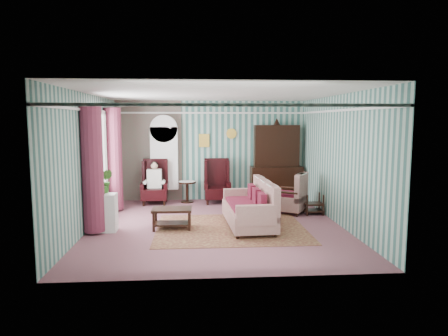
{
  "coord_description": "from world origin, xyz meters",
  "views": [
    {
      "loc": [
        -0.45,
        -8.68,
        2.33
      ],
      "look_at": [
        0.21,
        0.6,
        1.22
      ],
      "focal_mm": 32.0,
      "sensor_mm": 36.0,
      "label": 1
    }
  ],
  "objects": [
    {
      "name": "plant_stand",
      "position": [
        -2.4,
        -0.3,
        0.4
      ],
      "size": [
        0.55,
        0.35,
        0.8
      ],
      "primitive_type": "cube",
      "color": "silver",
      "rests_on": "floor"
    },
    {
      "name": "coffee_table",
      "position": [
        -0.97,
        -0.2,
        0.22
      ],
      "size": [
        0.85,
        0.55,
        0.45
      ],
      "primitive_type": "cube",
      "rotation": [
        0.0,
        0.0,
        -0.01
      ],
      "color": "black",
      "rests_on": "floor"
    },
    {
      "name": "potted_plant_a",
      "position": [
        -2.48,
        -0.39,
        1.0
      ],
      "size": [
        0.46,
        0.43,
        0.4
      ],
      "primitive_type": "imported",
      "rotation": [
        0.0,
        0.0,
        -0.4
      ],
      "color": "#1E571B",
      "rests_on": "plant_stand"
    },
    {
      "name": "round_side_table",
      "position": [
        -0.7,
        2.6,
        0.3
      ],
      "size": [
        0.5,
        0.5,
        0.6
      ],
      "primitive_type": "cylinder",
      "color": "black",
      "rests_on": "floor"
    },
    {
      "name": "potted_plant_c",
      "position": [
        -2.43,
        -0.24,
        1.01
      ],
      "size": [
        0.29,
        0.29,
        0.41
      ],
      "primitive_type": "imported",
      "rotation": [
        0.0,
        0.0,
        0.32
      ],
      "color": "#1B4816",
      "rests_on": "plant_stand"
    },
    {
      "name": "seated_woman",
      "position": [
        -1.6,
        2.45,
        0.59
      ],
      "size": [
        0.44,
        0.4,
        1.18
      ],
      "primitive_type": null,
      "color": "white",
      "rests_on": "floor"
    },
    {
      "name": "room_shell",
      "position": [
        -0.62,
        0.18,
        2.01
      ],
      "size": [
        5.53,
        6.02,
        2.91
      ],
      "color": "#3B6C63",
      "rests_on": "ground"
    },
    {
      "name": "dresser_hutch",
      "position": [
        1.9,
        2.72,
        1.18
      ],
      "size": [
        1.5,
        0.56,
        2.36
      ],
      "primitive_type": "cube",
      "color": "black",
      "rests_on": "floor"
    },
    {
      "name": "rug",
      "position": [
        0.3,
        -0.3,
        0.01
      ],
      "size": [
        3.2,
        2.6,
        0.01
      ],
      "primitive_type": "cube",
      "color": "#51231B",
      "rests_on": "floor"
    },
    {
      "name": "floor",
      "position": [
        0.0,
        0.0,
        0.0
      ],
      "size": [
        6.0,
        6.0,
        0.0
      ],
      "primitive_type": "plane",
      "color": "#844D52",
      "rests_on": "ground"
    },
    {
      "name": "wingback_left",
      "position": [
        -1.6,
        2.45,
        0.62
      ],
      "size": [
        0.76,
        0.8,
        1.25
      ],
      "primitive_type": "cube",
      "color": "black",
      "rests_on": "floor"
    },
    {
      "name": "potted_plant_b",
      "position": [
        -2.36,
        -0.15,
        1.05
      ],
      "size": [
        0.28,
        0.23,
        0.5
      ],
      "primitive_type": "imported",
      "rotation": [
        0.0,
        0.0,
        0.01
      ],
      "color": "#28571B",
      "rests_on": "plant_stand"
    },
    {
      "name": "bookcase",
      "position": [
        -1.35,
        2.84,
        1.12
      ],
      "size": [
        0.8,
        0.28,
        2.24
      ],
      "primitive_type": "cube",
      "color": "silver",
      "rests_on": "floor"
    },
    {
      "name": "nest_table",
      "position": [
        2.47,
        0.9,
        0.27
      ],
      "size": [
        0.45,
        0.38,
        0.54
      ],
      "primitive_type": "cube",
      "color": "black",
      "rests_on": "floor"
    },
    {
      "name": "wingback_right",
      "position": [
        0.15,
        2.45,
        0.62
      ],
      "size": [
        0.76,
        0.8,
        1.25
      ],
      "primitive_type": "cube",
      "color": "black",
      "rests_on": "floor"
    },
    {
      "name": "sofa",
      "position": [
        0.7,
        -0.14,
        0.53
      ],
      "size": [
        1.0,
        2.11,
        1.06
      ],
      "primitive_type": "cube",
      "rotation": [
        0.0,
        0.0,
        1.63
      ],
      "color": "beige",
      "rests_on": "floor"
    },
    {
      "name": "floral_armchair",
      "position": [
        1.9,
        1.11,
        0.46
      ],
      "size": [
        1.16,
        1.16,
        0.92
      ],
      "primitive_type": "cube",
      "rotation": [
        0.0,
        0.0,
        1.01
      ],
      "color": "beige",
      "rests_on": "floor"
    }
  ]
}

